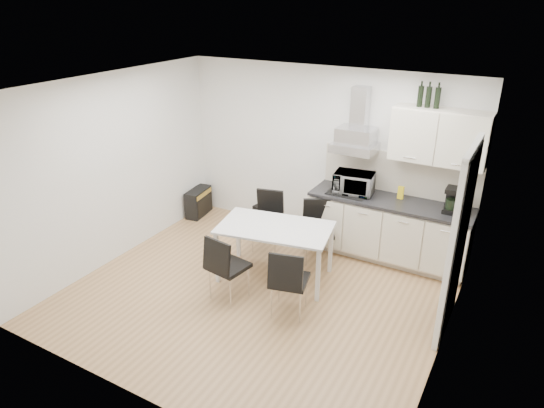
# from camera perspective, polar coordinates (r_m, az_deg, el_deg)

# --- Properties ---
(ground) EXTENTS (4.50, 4.50, 0.00)m
(ground) POSITION_cam_1_polar(r_m,az_deg,el_deg) (6.28, -1.89, -10.58)
(ground) COLOR tan
(ground) RESTS_ON ground
(wall_back) EXTENTS (4.50, 0.10, 2.60)m
(wall_back) POSITION_cam_1_polar(r_m,az_deg,el_deg) (7.32, 6.11, 5.78)
(wall_back) COLOR white
(wall_back) RESTS_ON ground
(wall_front) EXTENTS (4.50, 0.10, 2.60)m
(wall_front) POSITION_cam_1_polar(r_m,az_deg,el_deg) (4.27, -16.29, -8.89)
(wall_front) COLOR white
(wall_front) RESTS_ON ground
(wall_left) EXTENTS (0.10, 4.00, 2.60)m
(wall_left) POSITION_cam_1_polar(r_m,az_deg,el_deg) (7.02, -18.02, 3.92)
(wall_left) COLOR white
(wall_left) RESTS_ON ground
(wall_right) EXTENTS (0.10, 4.00, 2.60)m
(wall_right) POSITION_cam_1_polar(r_m,az_deg,el_deg) (4.98, 20.76, -4.64)
(wall_right) COLOR white
(wall_right) RESTS_ON ground
(ceiling) EXTENTS (4.50, 4.50, 0.00)m
(ceiling) POSITION_cam_1_polar(r_m,az_deg,el_deg) (5.28, -2.28, 13.48)
(ceiling) COLOR white
(ceiling) RESTS_ON wall_back
(doorway) EXTENTS (0.08, 1.04, 2.10)m
(doorway) POSITION_cam_1_polar(r_m,az_deg,el_deg) (5.58, 20.98, -4.44)
(doorway) COLOR white
(doorway) RESTS_ON ground
(kitchenette) EXTENTS (2.22, 0.64, 2.52)m
(kitchenette) POSITION_cam_1_polar(r_m,az_deg,el_deg) (6.90, 14.11, -0.15)
(kitchenette) COLOR beige
(kitchenette) RESTS_ON ground
(dining_table) EXTENTS (1.58, 1.08, 0.75)m
(dining_table) POSITION_cam_1_polar(r_m,az_deg,el_deg) (6.30, 0.35, -3.30)
(dining_table) COLOR white
(dining_table) RESTS_ON ground
(chair_far_left) EXTENTS (0.55, 0.59, 0.88)m
(chair_far_left) POSITION_cam_1_polar(r_m,az_deg,el_deg) (7.11, -0.62, -2.12)
(chair_far_left) COLOR black
(chair_far_left) RESTS_ON ground
(chair_far_right) EXTENTS (0.63, 0.65, 0.88)m
(chair_far_right) POSITION_cam_1_polar(r_m,az_deg,el_deg) (6.84, 5.42, -3.34)
(chair_far_right) COLOR black
(chair_far_right) RESTS_ON ground
(chair_near_left) EXTENTS (0.51, 0.56, 0.88)m
(chair_near_left) POSITION_cam_1_polar(r_m,az_deg,el_deg) (6.01, -5.10, -7.40)
(chair_near_left) COLOR black
(chair_near_left) RESTS_ON ground
(chair_near_right) EXTENTS (0.55, 0.59, 0.88)m
(chair_near_right) POSITION_cam_1_polar(r_m,az_deg,el_deg) (5.73, 2.05, -9.03)
(chair_near_right) COLOR black
(chair_near_right) RESTS_ON ground
(guitar_amp) EXTENTS (0.31, 0.58, 0.46)m
(guitar_amp) POSITION_cam_1_polar(r_m,az_deg,el_deg) (8.40, -8.64, 0.24)
(guitar_amp) COLOR black
(guitar_amp) RESTS_ON ground
(floor_speaker) EXTENTS (0.19, 0.17, 0.27)m
(floor_speaker) POSITION_cam_1_polar(r_m,az_deg,el_deg) (8.12, -1.56, -1.07)
(floor_speaker) COLOR black
(floor_speaker) RESTS_ON ground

